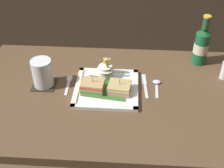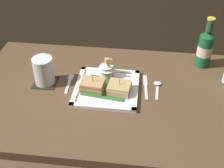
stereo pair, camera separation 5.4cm
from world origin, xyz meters
name	(u,v)px [view 1 (the left image)]	position (x,y,z in m)	size (l,w,h in m)	color
dining_table	(117,119)	(0.00, 0.00, 0.62)	(1.26, 0.72, 0.77)	brown
square_plate	(106,89)	(-0.05, 0.02, 0.78)	(0.27, 0.27, 0.02)	white
sandwich_half_left	(93,86)	(-0.11, 0.00, 0.80)	(0.10, 0.08, 0.07)	tan
sandwich_half_right	(119,87)	(0.01, 0.00, 0.80)	(0.10, 0.09, 0.06)	tan
fries_cup	(105,69)	(-0.06, 0.10, 0.82)	(0.08, 0.08, 0.10)	white
beer_bottle	(201,45)	(0.38, 0.26, 0.86)	(0.07, 0.07, 0.24)	#195F34
drink_coaster	(44,84)	(-0.32, 0.04, 0.77)	(0.10, 0.10, 0.00)	#2A2518
water_glass	(43,74)	(-0.32, 0.04, 0.83)	(0.09, 0.09, 0.12)	silver
fork	(68,84)	(-0.22, 0.05, 0.77)	(0.03, 0.14, 0.00)	silver
knife	(145,85)	(0.12, 0.06, 0.77)	(0.03, 0.17, 0.00)	silver
spoon	(157,84)	(0.17, 0.07, 0.77)	(0.03, 0.12, 0.01)	silver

